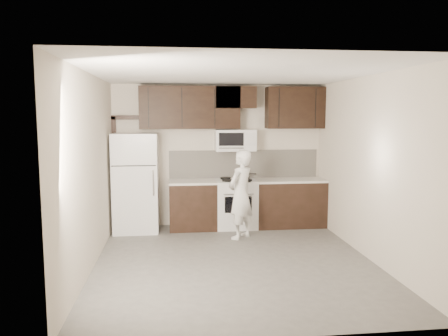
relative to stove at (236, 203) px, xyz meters
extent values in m
plane|color=#53504E|center=(-0.30, -1.94, -0.46)|extent=(4.50, 4.50, 0.00)
plane|color=beige|center=(-0.30, 0.31, 0.89)|extent=(4.00, 0.00, 4.00)
plane|color=white|center=(-0.30, -1.94, 2.24)|extent=(4.50, 4.50, 0.00)
cube|color=black|center=(-0.81, 0.00, -0.03)|extent=(0.87, 0.62, 0.87)
cube|color=black|center=(1.04, 0.00, -0.03)|extent=(1.32, 0.62, 0.87)
cube|color=beige|center=(-0.81, 0.00, 0.43)|extent=(0.87, 0.64, 0.04)
cube|color=beige|center=(1.04, 0.00, 0.43)|extent=(1.32, 0.64, 0.04)
cube|color=silver|center=(0.00, 0.00, -0.02)|extent=(0.76, 0.62, 0.89)
cube|color=silver|center=(0.00, 0.00, 0.44)|extent=(0.76, 0.62, 0.02)
cube|color=black|center=(0.00, -0.30, 0.04)|extent=(0.50, 0.01, 0.30)
cylinder|color=silver|center=(0.00, -0.34, 0.24)|extent=(0.55, 0.02, 0.02)
cylinder|color=black|center=(-0.18, -0.15, 0.46)|extent=(0.20, 0.20, 0.03)
cylinder|color=black|center=(0.18, -0.15, 0.46)|extent=(0.20, 0.20, 0.03)
cylinder|color=black|center=(-0.18, 0.15, 0.46)|extent=(0.20, 0.20, 0.03)
cylinder|color=black|center=(0.18, 0.15, 0.46)|extent=(0.20, 0.20, 0.03)
cube|color=beige|center=(0.20, 0.30, 0.72)|extent=(2.90, 0.02, 0.54)
cube|color=black|center=(-0.85, 0.14, 1.80)|extent=(1.85, 0.35, 0.78)
cube|color=black|center=(1.15, 0.14, 1.80)|extent=(1.10, 0.35, 0.78)
cube|color=black|center=(0.00, 0.14, 1.99)|extent=(0.76, 0.35, 0.40)
cube|color=silver|center=(0.00, 0.12, 1.19)|extent=(0.76, 0.38, 0.40)
cube|color=black|center=(-0.10, -0.07, 1.22)|extent=(0.46, 0.01, 0.24)
cube|color=silver|center=(0.26, -0.07, 1.22)|extent=(0.18, 0.01, 0.24)
cylinder|color=silver|center=(-0.10, -0.10, 1.06)|extent=(0.46, 0.02, 0.02)
cube|color=silver|center=(-1.85, -0.05, 0.44)|extent=(0.80, 0.72, 1.80)
cube|color=black|center=(-1.85, -0.41, 0.79)|extent=(0.77, 0.01, 0.02)
cylinder|color=silver|center=(-1.52, -0.44, 0.49)|extent=(0.03, 0.03, 0.45)
cube|color=black|center=(-2.26, 0.27, 0.59)|extent=(0.08, 0.08, 2.10)
cube|color=black|center=(-2.05, 0.27, 1.62)|extent=(0.50, 0.08, 0.08)
cylinder|color=silver|center=(0.18, 0.15, 0.52)|extent=(0.19, 0.19, 0.14)
sphere|color=black|center=(0.18, 0.15, 0.61)|extent=(0.04, 0.04, 0.04)
cylinder|color=black|center=(0.32, 0.13, 0.54)|extent=(0.18, 0.05, 0.02)
cube|color=black|center=(0.04, -0.17, 0.46)|extent=(0.40, 0.31, 0.02)
cylinder|color=beige|center=(0.04, -0.17, 0.48)|extent=(0.27, 0.27, 0.02)
imported|color=white|center=(-0.02, -0.75, 0.31)|extent=(0.65, 0.66, 1.54)
camera|label=1|loc=(-1.15, -8.05, 1.66)|focal=35.00mm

